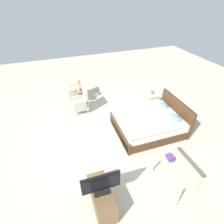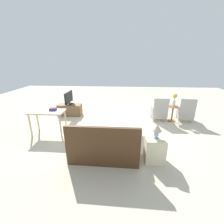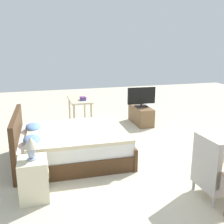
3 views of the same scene
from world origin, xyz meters
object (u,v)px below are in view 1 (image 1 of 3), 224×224
Objects in this scene: tv_stand at (102,198)px; side_table at (79,96)px; nightstand at (150,101)px; vanity_desk at (176,167)px; table_lamp at (151,89)px; tv_flatscreen at (101,184)px; armchair_by_window_right at (81,102)px; book_stack at (170,157)px; bed at (150,123)px; armchair_by_window_left at (76,90)px; flower_vase at (78,84)px.

side_table is at bearing 175.09° from tv_stand.
nightstand is 0.58× the size of vanity_desk.
table_lamp is 4.07m from tv_flatscreen.
side_table is at bearing -115.12° from table_lamp.
armchair_by_window_right reaches higher than side_table.
tv_flatscreen reaches higher than book_stack.
armchair_by_window_right is at bearing 174.81° from tv_stand.
tv_flatscreen reaches higher than nightstand.
bed is 1.33m from nightstand.
armchair_by_window_right is at bearing 0.03° from armchair_by_window_left.
armchair_by_window_right is 1.93× the size of flower_vase.
vanity_desk is (0.11, 1.67, -0.10)m from tv_flatscreen.
side_table is at bearing -115.12° from nightstand.
bed is 2.24× the size of armchair_by_window_right.
book_stack is (4.04, 1.25, -0.09)m from flower_vase.
armchair_by_window_right is 2.57m from nightstand.
table_lamp is (-1.15, 0.66, 0.51)m from bed.
armchair_by_window_right is 3.96m from vanity_desk.
armchair_by_window_left is (-2.80, -1.83, 0.08)m from bed.
bed is at bearing 162.21° from book_stack.
bed is 2.80m from tv_stand.
tv_flatscreen is (3.61, -0.33, 0.37)m from armchair_by_window_right.
armchair_by_window_left is 4.62m from tv_flatscreen.
nightstand is 0.77× the size of tv_flatscreen.
vanity_desk reaches higher than nightstand.
nightstand is at bearing 64.88° from side_table.
flower_vase is 4.12m from tv_flatscreen.
nightstand is at bearing 150.27° from bed.
side_table is at bearing 177.09° from armchair_by_window_right.
tv_flatscreen is 1.60m from book_stack.
armchair_by_window_right is (0.98, 0.00, 0.00)m from armchair_by_window_left.
book_stack is (2.88, -1.21, 0.50)m from nightstand.
armchair_by_window_right is at bearing -2.91° from flower_vase.
tv_flatscreen reaches higher than side_table.
armchair_by_window_right reaches higher than book_stack.
nightstand is at bearing 136.30° from tv_flatscreen.
armchair_by_window_right is at bearing 174.82° from tv_flatscreen.
nightstand is (1.15, 2.46, -0.59)m from flower_vase.
side_table is at bearing 2.99° from armchair_by_window_left.
armchair_by_window_left is 2.98m from nightstand.
vanity_desk is (4.70, 1.34, 0.28)m from armchair_by_window_left.
vanity_desk is at bearing -20.61° from nightstand.
bed is at bearing 45.27° from armchair_by_window_right.
nightstand is 1.81× the size of table_lamp.
side_table is (-2.31, -1.80, 0.08)m from bed.
flower_vase is at bearing -90.00° from side_table.
tv_stand is at bearing -93.88° from vanity_desk.
nightstand is at bearing 64.88° from flower_vase.
book_stack is at bearing 19.76° from armchair_by_window_right.
tv_stand is 0.92× the size of vanity_desk.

